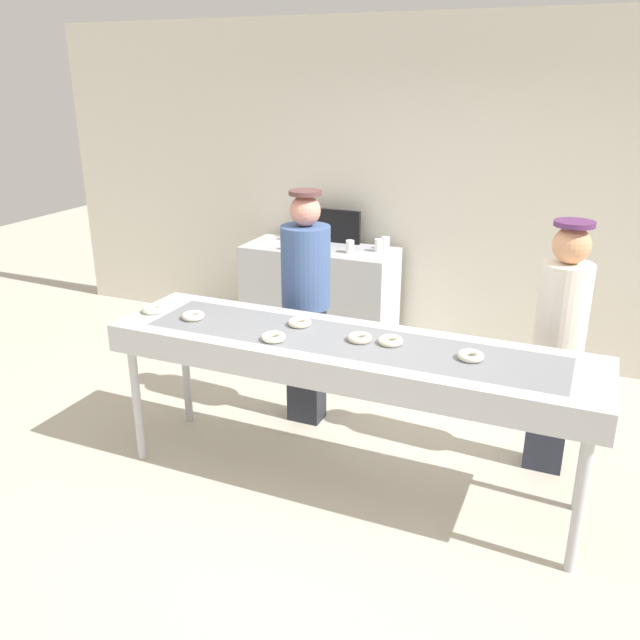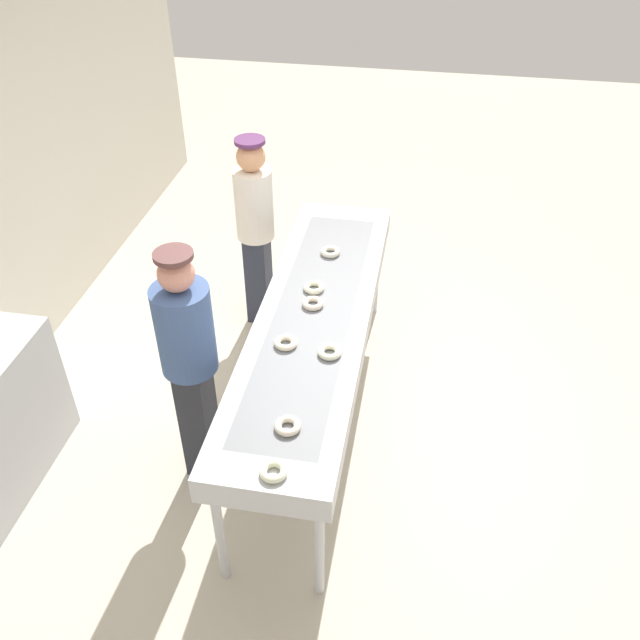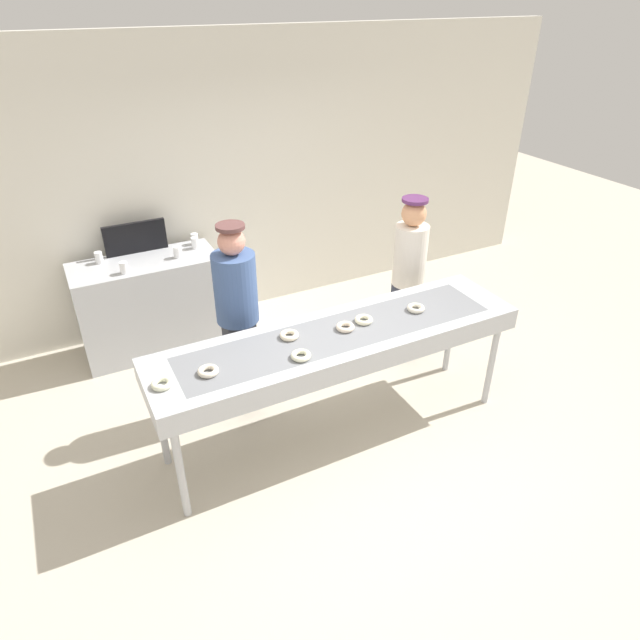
% 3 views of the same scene
% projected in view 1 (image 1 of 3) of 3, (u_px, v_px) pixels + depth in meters
% --- Properties ---
extents(ground_plane, '(16.00, 16.00, 0.00)m').
position_uv_depth(ground_plane, '(346.00, 481.00, 4.18)').
color(ground_plane, beige).
extents(back_wall, '(8.00, 0.12, 2.89)m').
position_uv_depth(back_wall, '(449.00, 192.00, 5.75)').
color(back_wall, silver).
rests_on(back_wall, ground).
extents(fryer_conveyor, '(2.90, 0.72, 0.96)m').
position_uv_depth(fryer_conveyor, '(348.00, 354.00, 3.87)').
color(fryer_conveyor, '#B7BABF').
rests_on(fryer_conveyor, ground).
extents(sugar_donut_0, '(0.20, 0.20, 0.04)m').
position_uv_depth(sugar_donut_0, '(471.00, 356.00, 3.58)').
color(sugar_donut_0, silver).
rests_on(sugar_donut_0, fryer_conveyor).
extents(sugar_donut_1, '(0.19, 0.19, 0.04)m').
position_uv_depth(sugar_donut_1, '(391.00, 341.00, 3.78)').
color(sugar_donut_1, '#F7F2CD').
rests_on(sugar_donut_1, fryer_conveyor).
extents(sugar_donut_2, '(0.20, 0.20, 0.04)m').
position_uv_depth(sugar_donut_2, '(300.00, 323.00, 4.06)').
color(sugar_donut_2, '#FEEECB').
rests_on(sugar_donut_2, fryer_conveyor).
extents(sugar_donut_3, '(0.16, 0.16, 0.04)m').
position_uv_depth(sugar_donut_3, '(274.00, 337.00, 3.84)').
color(sugar_donut_3, '#F5F3CE').
rests_on(sugar_donut_3, fryer_conveyor).
extents(sugar_donut_4, '(0.19, 0.19, 0.04)m').
position_uv_depth(sugar_donut_4, '(193.00, 316.00, 4.17)').
color(sugar_donut_4, '#F1E4CB').
rests_on(sugar_donut_4, fryer_conveyor).
extents(sugar_donut_5, '(0.18, 0.18, 0.04)m').
position_uv_depth(sugar_donut_5, '(153.00, 309.00, 4.29)').
color(sugar_donut_5, '#EDEFC9').
rests_on(sugar_donut_5, fryer_conveyor).
extents(sugar_donut_6, '(0.19, 0.19, 0.04)m').
position_uv_depth(sugar_donut_6, '(360.00, 338.00, 3.83)').
color(sugar_donut_6, '#F6E2C6').
rests_on(sugar_donut_6, fryer_conveyor).
extents(worker_baker, '(0.30, 0.30, 1.62)m').
position_uv_depth(worker_baker, '(559.00, 338.00, 4.04)').
color(worker_baker, '#282B3A').
rests_on(worker_baker, ground).
extents(worker_assistant, '(0.34, 0.34, 1.69)m').
position_uv_depth(worker_assistant, '(306.00, 295.00, 4.61)').
color(worker_assistant, '#25272F').
rests_on(worker_assistant, ground).
extents(prep_counter, '(1.37, 0.58, 0.95)m').
position_uv_depth(prep_counter, '(319.00, 298.00, 6.08)').
color(prep_counter, '#B7BABF').
rests_on(prep_counter, ground).
extents(paper_cup_0, '(0.07, 0.07, 0.11)m').
position_uv_depth(paper_cup_0, '(289.00, 234.00, 6.17)').
color(paper_cup_0, white).
rests_on(paper_cup_0, prep_counter).
extents(paper_cup_1, '(0.07, 0.07, 0.11)m').
position_uv_depth(paper_cup_1, '(290.00, 244.00, 5.82)').
color(paper_cup_1, white).
rests_on(paper_cup_1, prep_counter).
extents(paper_cup_2, '(0.07, 0.07, 0.11)m').
position_uv_depth(paper_cup_2, '(379.00, 245.00, 5.77)').
color(paper_cup_2, white).
rests_on(paper_cup_2, prep_counter).
extents(paper_cup_3, '(0.07, 0.07, 0.11)m').
position_uv_depth(paper_cup_3, '(385.00, 243.00, 5.85)').
color(paper_cup_3, white).
rests_on(paper_cup_3, prep_counter).
extents(paper_cup_4, '(0.07, 0.07, 0.11)m').
position_uv_depth(paper_cup_4, '(350.00, 247.00, 5.73)').
color(paper_cup_4, white).
rests_on(paper_cup_4, prep_counter).
extents(menu_display, '(0.59, 0.04, 0.30)m').
position_uv_depth(menu_display, '(330.00, 225.00, 6.07)').
color(menu_display, black).
rests_on(menu_display, prep_counter).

